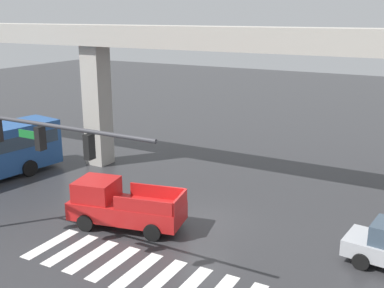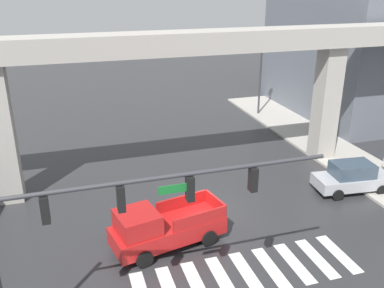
# 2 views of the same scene
# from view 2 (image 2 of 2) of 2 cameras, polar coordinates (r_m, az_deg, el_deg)

# --- Properties ---
(ground_plane) EXTENTS (120.00, 120.00, 0.00)m
(ground_plane) POSITION_cam_2_polar(r_m,az_deg,el_deg) (21.91, 2.25, -9.61)
(ground_plane) COLOR #2D2D30
(crosswalk_stripes) EXTENTS (9.35, 2.80, 0.01)m
(crosswalk_stripes) POSITION_cam_2_polar(r_m,az_deg,el_deg) (18.29, 7.45, -16.92)
(crosswalk_stripes) COLOR silver
(crosswalk_stripes) RESTS_ON ground
(elevated_overpass) EXTENTS (50.95, 1.98, 8.64)m
(elevated_overpass) POSITION_cam_2_polar(r_m,az_deg,el_deg) (23.73, -1.49, 11.75)
(elevated_overpass) COLOR #ADA89E
(elevated_overpass) RESTS_ON ground
(sidewalk_east) EXTENTS (4.00, 36.00, 0.15)m
(sidewalk_east) POSITION_cam_2_polar(r_m,az_deg,el_deg) (28.59, 22.31, -3.36)
(sidewalk_east) COLOR #ADA89E
(sidewalk_east) RESTS_ON ground
(pickup_truck) EXTENTS (5.38, 2.91, 2.08)m
(pickup_truck) POSITION_cam_2_polar(r_m,az_deg,el_deg) (19.12, -4.08, -11.25)
(pickup_truck) COLOR red
(pickup_truck) RESTS_ON ground
(sedan_silver) EXTENTS (4.46, 2.30, 1.72)m
(sedan_silver) POSITION_cam_2_polar(r_m,az_deg,el_deg) (25.51, 20.86, -4.22)
(sedan_silver) COLOR #A8AAAF
(sedan_silver) RESTS_ON ground
(traffic_signal_mast) EXTENTS (10.89, 0.32, 6.20)m
(traffic_signal_mast) POSITION_cam_2_polar(r_m,az_deg,el_deg) (13.28, -10.09, -8.94)
(traffic_signal_mast) COLOR #38383D
(traffic_signal_mast) RESTS_ON ground
(street_lamp_mid_block) EXTENTS (0.44, 0.70, 7.24)m
(street_lamp_mid_block) POSITION_cam_2_polar(r_m,az_deg,el_deg) (29.48, 16.89, 7.34)
(street_lamp_mid_block) COLOR #38383D
(street_lamp_mid_block) RESTS_ON ground
(street_lamp_far_north) EXTENTS (0.44, 0.70, 7.24)m
(street_lamp_far_north) POSITION_cam_2_polar(r_m,az_deg,el_deg) (36.91, 9.32, 10.69)
(street_lamp_far_north) COLOR #38383D
(street_lamp_far_north) RESTS_ON ground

